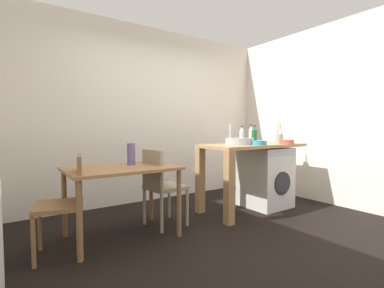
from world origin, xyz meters
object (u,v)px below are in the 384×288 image
Objects in this scene: dining_table at (122,176)px; colander at (287,142)px; bottle_squat_brown at (254,135)px; chair_opposite at (160,183)px; bottle_tall_green at (242,135)px; washing_machine at (265,177)px; bottle_clear_small at (251,134)px; mixing_bowl at (258,142)px; utensil_crock at (279,138)px; vase at (131,154)px; chair_person_seat at (68,199)px.

dining_table is 2.36m from colander.
chair_opposite is at bearing 179.85° from bottle_squat_brown.
bottle_tall_green reaches higher than chair_opposite.
washing_machine is 0.68m from bottle_clear_small.
bottle_squat_brown is (-0.11, 0.12, 0.61)m from washing_machine.
mixing_bowl is 0.79m from utensil_crock.
bottle_tall_green is (1.91, 0.18, 0.39)m from dining_table.
washing_machine is 3.28× the size of bottle_squat_brown.
washing_machine is at bearing 27.57° from mixing_bowl.
utensil_crock is (0.37, 0.05, 0.56)m from washing_machine.
colander is 2.21m from vase.
dining_table is at bearing -178.92° from bottle_squat_brown.
chair_person_seat and chair_opposite have the same top height.
bottle_squat_brown is (2.02, 0.04, 0.40)m from dining_table.
chair_opposite is 0.48m from vase.
chair_person_seat is 2.74m from bottle_clear_small.
colander is (0.30, -0.33, -0.09)m from bottle_squat_brown.
chair_person_seat is at bearing 176.42° from colander.
mixing_bowl is 1.10× the size of colander.
colander reaches higher than chair_person_seat.
chair_opposite is (0.48, 0.04, -0.14)m from dining_table.
mixing_bowl is 0.74× the size of utensil_crock.
bottle_tall_green is 1.77m from vase.
bottle_tall_green is at bearing 2.68° from vase.
chair_person_seat is (-0.55, -0.12, -0.14)m from dining_table.
utensil_crock is at bearing 82.04° from chair_opposite.
chair_person_seat is 3.09m from utensil_crock.
utensil_crock reaches higher than bottle_squat_brown.
bottle_tall_green is at bearing 127.67° from bottle_squat_brown.
bottle_squat_brown reaches higher than washing_machine.
chair_person_seat is at bearing -173.19° from bottle_clear_small.
mixing_bowl is (-0.27, -0.31, -0.08)m from bottle_squat_brown.
colander is 0.85× the size of vase.
vase is at bearing 169.67° from colander.
bottle_clear_small is 1.17× the size of vase.
bottle_squat_brown is 0.19m from bottle_clear_small.
bottle_clear_small is (2.67, 0.32, 0.54)m from chair_person_seat.
utensil_crock is at bearing -3.07° from vase.
bottle_tall_green is at bearing 89.56° from chair_opposite.
vase is at bearing 176.93° from utensil_crock.
chair_opposite is 1.63m from bottle_squat_brown.
bottle_squat_brown is 1.11× the size of vase.
bottle_tall_green reaches higher than washing_machine.
colander is at bearing -49.26° from washing_machine.
dining_table is at bearing 172.74° from colander.
chair_opposite is at bearing 178.07° from utensil_crock.
washing_machine is (2.13, -0.08, -0.21)m from dining_table.
bottle_tall_green is at bearing 130.72° from colander.
utensil_crock is 2.36m from vase.
utensil_crock is (0.75, 0.25, 0.04)m from mixing_bowl.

